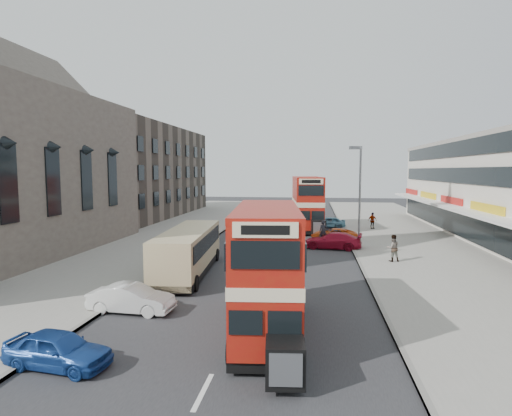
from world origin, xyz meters
The scene contains 19 objects.
ground centered at (0.00, 0.00, 0.00)m, with size 160.00×160.00×0.00m, color #28282B.
road_surface centered at (0.00, 20.00, 0.01)m, with size 12.00×90.00×0.01m, color #28282B.
pavement_right centered at (12.00, 20.00, 0.07)m, with size 12.00×90.00×0.15m, color gray.
pavement_left centered at (-12.00, 20.00, 0.07)m, with size 12.00×90.00×0.15m, color gray.
kerb_left centered at (-6.10, 20.00, 0.07)m, with size 0.20×90.00×0.16m, color gray.
kerb_right centered at (6.10, 20.00, 0.07)m, with size 0.20×90.00×0.16m, color gray.
brick_terrace centered at (-22.00, 38.00, 6.00)m, with size 14.00×28.00×12.00m, color #66594C.
street_lamp centered at (6.52, 18.00, 4.78)m, with size 1.00×0.20×8.12m.
bus_main centered at (1.30, 0.54, 2.47)m, with size 3.16×8.60×4.70m.
bus_second centered at (2.36, 27.95, 2.84)m, with size 3.62×9.88×5.40m.
coach centered at (-4.43, 8.79, 1.48)m, with size 3.18×9.61×2.50m.
car_left_near centered at (-4.95, -3.23, 0.59)m, with size 1.39×3.46×1.18m, color navy.
car_left_front centered at (-4.87, 1.89, 0.62)m, with size 1.31×3.76×1.24m, color silver.
car_right_a centered at (4.56, 18.00, 0.66)m, with size 1.85×4.54×1.32m, color #A71029.
car_right_b centered at (4.83, 21.71, 0.56)m, with size 1.87×4.06×1.13m, color #D75315.
car_right_c centered at (4.63, 30.01, 0.62)m, with size 1.46×3.64×1.24m, color #5D9EBA.
pedestrian_near centered at (8.33, 13.32, 1.07)m, with size 0.67×0.46×1.83m, color gray.
pedestrian_far centered at (9.13, 28.99, 1.01)m, with size 1.01×0.42×1.72m, color gray.
cyclist centered at (3.84, 18.91, 0.71)m, with size 0.65×1.80×2.13m.
Camera 1 is at (3.03, -14.68, 6.25)m, focal length 28.63 mm.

